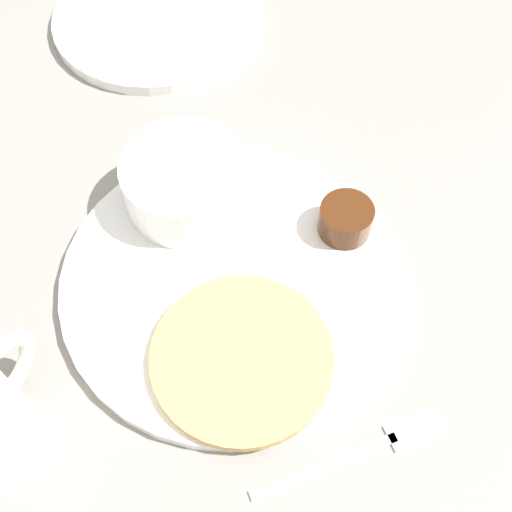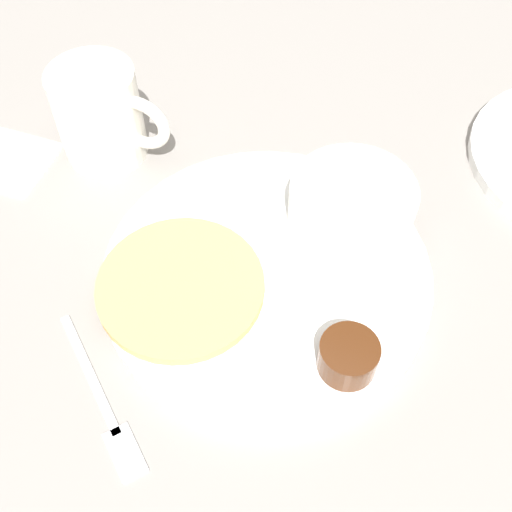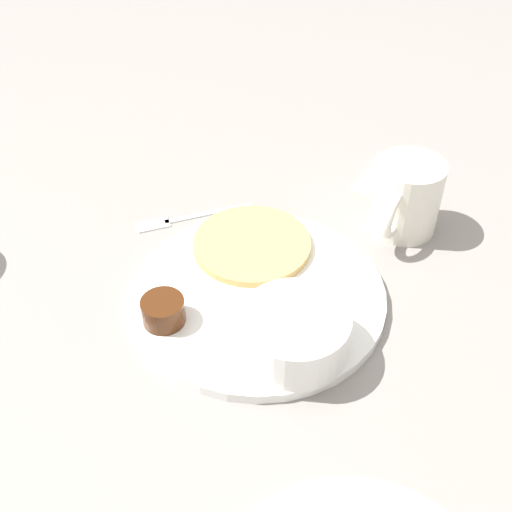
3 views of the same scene
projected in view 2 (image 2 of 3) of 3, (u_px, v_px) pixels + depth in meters
ground_plane at (266, 277)px, 0.55m from camera, size 4.00×4.00×0.00m
plate at (266, 273)px, 0.55m from camera, size 0.28×0.28×0.01m
pancake_stack at (180, 287)px, 0.52m from camera, size 0.14×0.14×0.01m
bowl at (352, 205)px, 0.55m from camera, size 0.11×0.11×0.05m
syrup_cup at (348, 356)px, 0.48m from camera, size 0.05×0.05×0.03m
butter_ramekin at (378, 216)px, 0.55m from camera, size 0.05×0.05×0.04m
coffee_mug at (101, 115)px, 0.60m from camera, size 0.11×0.08×0.09m
fork at (107, 411)px, 0.48m from camera, size 0.13×0.10×0.00m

